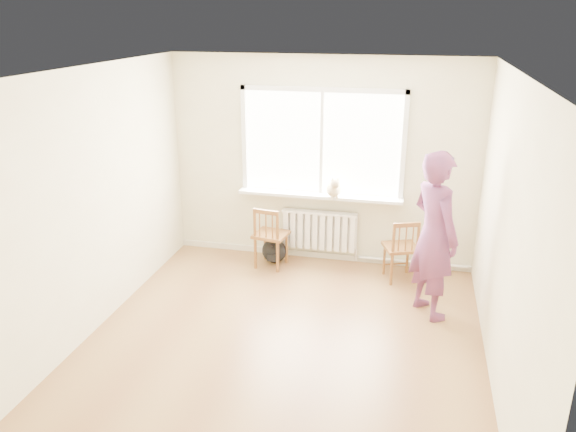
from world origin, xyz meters
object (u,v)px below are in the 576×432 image
Objects in this scene: chair_left at (270,237)px; person at (434,235)px; chair_right at (402,250)px; backpack at (274,251)px; cat at (334,188)px.

person is (2.03, -0.75, 0.51)m from chair_left.
chair_right is 0.97m from person.
backpack is at bearing -88.86° from chair_left.
person is 2.34m from backpack.
person is 1.61m from cat.
chair_right is at bearing -172.21° from chair_left.
chair_right is at bearing -11.30° from person.
chair_left is at bearing -97.11° from backpack.
cat is 1.31× the size of backpack.
cat is at bearing 7.61° from backpack.
person reaches higher than cat.
backpack is (-1.68, 0.17, -0.25)m from chair_right.
backpack is (-2.01, 0.91, -0.77)m from person.
cat is at bearing 15.23° from person.
chair_left is at bearing -21.03° from chair_right.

